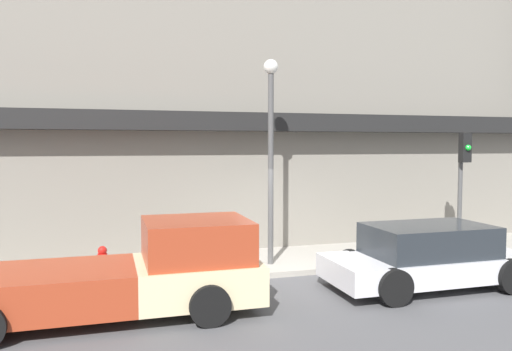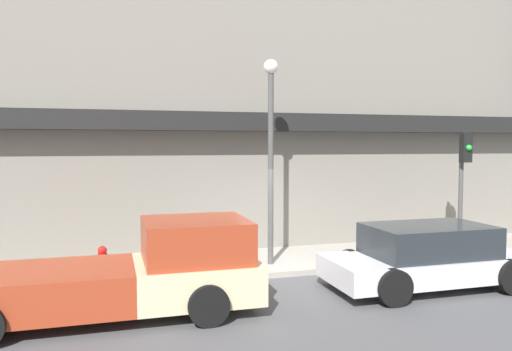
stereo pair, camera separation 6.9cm
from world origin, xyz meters
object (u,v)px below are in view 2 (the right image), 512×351
Objects in this scene: parked_car at (428,257)px; fire_hydrant at (102,260)px; street_lamp at (271,136)px; pickup_truck at (126,274)px; traffic_light at (463,170)px.

parked_car reaches higher than fire_hydrant.
parked_car is 0.89× the size of street_lamp.
pickup_truck is 6.35m from parked_car.
fire_hydrant is 4.92m from street_lamp.
traffic_light is (9.04, 2.28, 1.65)m from pickup_truck.
pickup_truck is 9.47m from traffic_light.
pickup_truck is 5.05m from street_lamp.
street_lamp is (4.01, -0.05, 2.86)m from fire_hydrant.
fire_hydrant is at bearing 157.73° from parked_car.
pickup_truck is at bearing -145.04° from street_lamp.
traffic_light is at bearing -2.27° from street_lamp.
street_lamp is (-2.78, 2.49, 2.65)m from parked_car.
fire_hydrant is at bearing 98.38° from pickup_truck.
street_lamp is 1.54× the size of traffic_light.
fire_hydrant is at bearing 179.25° from street_lamp.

